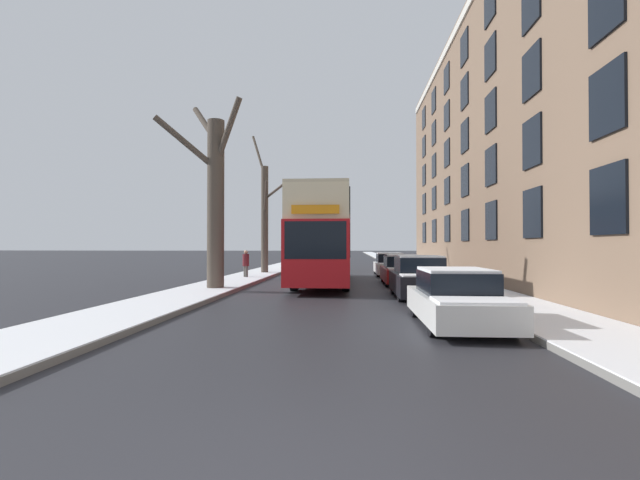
% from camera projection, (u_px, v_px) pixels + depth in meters
% --- Properties ---
extents(sidewalk_left, '(2.53, 130.00, 0.16)m').
position_uv_depth(sidewalk_left, '(306.00, 259.00, 56.33)').
color(sidewalk_left, slate).
rests_on(sidewalk_left, ground).
extents(sidewalk_right, '(2.53, 130.00, 0.16)m').
position_uv_depth(sidewalk_right, '(387.00, 259.00, 55.58)').
color(sidewalk_right, slate).
rests_on(sidewalk_right, ground).
extents(terrace_facade_right, '(9.10, 37.62, 14.61)m').
position_uv_depth(terrace_facade_right, '(575.00, 129.00, 20.01)').
color(terrace_facade_right, '#7A604C').
rests_on(terrace_facade_right, ground).
extents(bare_tree_left_0, '(3.48, 3.36, 8.07)m').
position_uv_depth(bare_tree_left_0, '(215.00, 194.00, 17.38)').
color(bare_tree_left_0, '#4C4238').
rests_on(bare_tree_left_0, ground).
extents(bare_tree_left_1, '(2.95, 4.33, 9.31)m').
position_uv_depth(bare_tree_left_1, '(265.00, 215.00, 27.31)').
color(bare_tree_left_1, '#4C4238').
rests_on(bare_tree_left_1, ground).
extents(double_decker_bus, '(2.48, 11.81, 4.26)m').
position_uv_depth(double_decker_bus, '(325.00, 234.00, 21.02)').
color(double_decker_bus, red).
rests_on(double_decker_bus, ground).
extents(parked_car_0, '(1.75, 4.01, 1.31)m').
position_uv_depth(parked_car_0, '(457.00, 299.00, 9.84)').
color(parked_car_0, silver).
rests_on(parked_car_0, ground).
extents(parked_car_1, '(1.79, 3.95, 1.50)m').
position_uv_depth(parked_car_1, '(419.00, 278.00, 15.20)').
color(parked_car_1, black).
rests_on(parked_car_1, ground).
extents(parked_car_2, '(1.77, 4.27, 1.43)m').
position_uv_depth(parked_car_2, '(401.00, 270.00, 20.55)').
color(parked_car_2, maroon).
rests_on(parked_car_2, ground).
extents(parked_car_3, '(1.78, 4.59, 1.40)m').
position_uv_depth(parked_car_3, '(390.00, 265.00, 26.73)').
color(parked_car_3, silver).
rests_on(parked_car_3, ground).
extents(pedestrian_left_sidewalk, '(0.35, 0.35, 1.61)m').
position_uv_depth(pedestrian_left_sidewalk, '(246.00, 264.00, 23.20)').
color(pedestrian_left_sidewalk, '#4C4742').
rests_on(pedestrian_left_sidewalk, ground).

